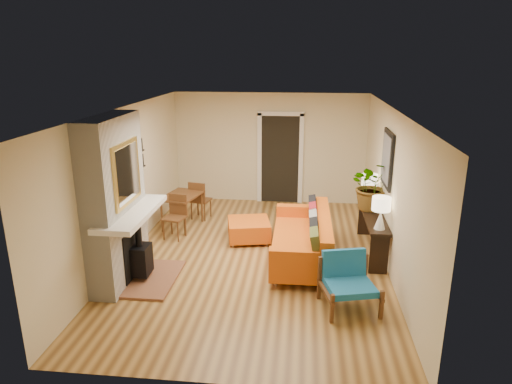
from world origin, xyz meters
TOP-DOWN VIEW (x-y plane):
  - room_shell at (0.60, 2.63)m, footprint 6.50×6.50m
  - fireplace at (-2.00, -1.00)m, footprint 1.09×1.68m
  - sofa at (0.90, 0.00)m, footprint 0.98×2.27m
  - ottoman at (-0.20, 0.77)m, footprint 0.92×0.92m
  - blue_chair at (1.48, -1.43)m, footprint 0.89×0.88m
  - dining_table at (-1.58, 1.31)m, footprint 0.91×1.61m
  - console_table at (2.07, 0.45)m, footprint 0.34×1.85m
  - lamp_near at (2.07, -0.24)m, footprint 0.30×0.30m
  - lamp_far at (2.07, 1.20)m, footprint 0.30×0.30m
  - houseplant at (2.06, 0.73)m, footprint 0.97×0.88m

SIDE VIEW (x-z plane):
  - ottoman at x=-0.20m, z-range 0.03..0.42m
  - sofa at x=0.90m, z-range -0.05..0.84m
  - blue_chair at x=1.48m, z-range 0.03..0.80m
  - dining_table at x=-1.58m, z-range 0.13..0.98m
  - console_table at x=2.07m, z-range 0.21..0.94m
  - lamp_near at x=2.07m, z-range 0.79..1.33m
  - lamp_far at x=2.07m, z-range 0.79..1.33m
  - houseplant at x=2.06m, z-range 0.72..1.64m
  - room_shell at x=0.60m, z-range -2.01..4.49m
  - fireplace at x=-2.00m, z-range -0.06..2.54m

